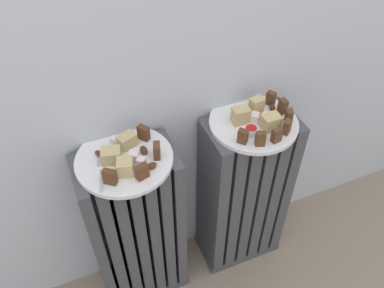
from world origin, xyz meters
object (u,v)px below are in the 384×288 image
object	(u,v)px
plate_left	(124,160)
jam_bowl_right	(251,130)
radiator_right	(243,195)
radiator_left	(137,231)
plate_right	(253,123)
fork	(101,173)

from	to	relation	value
plate_left	jam_bowl_right	world-z (taller)	jam_bowl_right
radiator_right	plate_left	size ratio (longest dim) A/B	2.49
jam_bowl_right	radiator_right	bearing A→B (deg)	52.18
radiator_left	plate_right	distance (m)	0.49
plate_left	plate_right	xyz separation A→B (m)	(0.37, 0.00, 0.00)
jam_bowl_right	plate_right	bearing A→B (deg)	52.18
jam_bowl_right	fork	size ratio (longest dim) A/B	0.35
plate_right	jam_bowl_right	distance (m)	0.06
radiator_left	fork	bearing A→B (deg)	-156.27
radiator_left	fork	size ratio (longest dim) A/B	5.89
plate_left	fork	size ratio (longest dim) A/B	2.37
radiator_right	plate_left	distance (m)	0.49
plate_left	plate_right	distance (m)	0.37
radiator_right	jam_bowl_right	bearing A→B (deg)	-127.82
radiator_left	radiator_right	size ratio (longest dim) A/B	1.00
plate_right	fork	bearing A→B (deg)	-176.27
radiator_right	jam_bowl_right	world-z (taller)	jam_bowl_right
plate_left	plate_right	world-z (taller)	same
radiator_right	jam_bowl_right	xyz separation A→B (m)	(-0.03, -0.04, 0.34)
radiator_left	fork	world-z (taller)	fork
plate_left	radiator_left	bearing A→B (deg)	0.00
radiator_left	plate_right	bearing A→B (deg)	0.00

